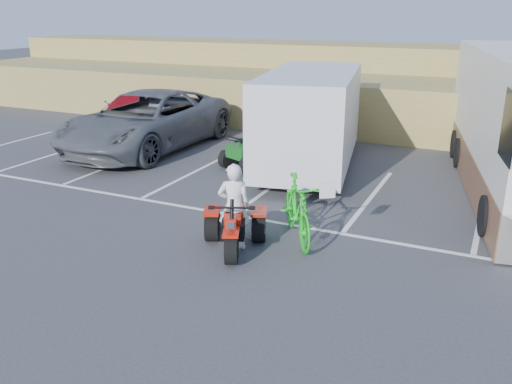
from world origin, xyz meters
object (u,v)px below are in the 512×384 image
at_px(red_trike_atv, 234,250).
at_px(red_car, 136,110).
at_px(green_dirt_bike, 297,210).
at_px(rider, 234,206).
at_px(cargo_trailer, 310,117).
at_px(quad_atv_green, 251,168).
at_px(grey_pickup, 147,121).
at_px(quad_atv_blue, 242,162).

xyz_separation_m(red_trike_atv, red_car, (-8.93, 8.71, 0.79)).
xyz_separation_m(red_trike_atv, green_dirt_bike, (0.96, 1.06, 0.68)).
bearing_deg(green_dirt_bike, rider, -171.11).
bearing_deg(green_dirt_bike, cargo_trailer, 73.89).
relative_size(rider, quad_atv_green, 1.10).
bearing_deg(red_car, rider, -44.19).
xyz_separation_m(grey_pickup, quad_atv_green, (4.34, -0.69, -0.99)).
xyz_separation_m(red_trike_atv, cargo_trailer, (-0.65, 6.34, 1.59)).
bearing_deg(red_car, grey_pickup, -46.64).
bearing_deg(quad_atv_green, grey_pickup, -165.81).
height_order(red_car, quad_atv_blue, red_car).
xyz_separation_m(rider, grey_pickup, (-6.55, 6.12, 0.09)).
height_order(red_car, cargo_trailer, cargo_trailer).
bearing_deg(quad_atv_green, green_dirt_bike, -31.21).
relative_size(cargo_trailer, quad_atv_green, 4.06).
relative_size(green_dirt_bike, quad_atv_blue, 1.76).
relative_size(grey_pickup, red_car, 1.53).
height_order(quad_atv_blue, quad_atv_green, quad_atv_green).
bearing_deg(rider, cargo_trailer, -107.45).
relative_size(red_car, cargo_trailer, 0.70).
distance_m(red_trike_atv, quad_atv_blue, 6.65).
relative_size(quad_atv_blue, quad_atv_green, 0.78).
relative_size(green_dirt_bike, quad_atv_green, 1.38).
distance_m(red_trike_atv, green_dirt_bike, 1.59).
xyz_separation_m(green_dirt_bike, cargo_trailer, (-1.62, 5.28, 0.91)).
bearing_deg(quad_atv_blue, cargo_trailer, 12.19).
xyz_separation_m(rider, cargo_trailer, (-0.59, 6.20, 0.69)).
bearing_deg(quad_atv_blue, grey_pickup, -179.65).
height_order(red_car, quad_atv_green, red_car).
bearing_deg(red_trike_atv, quad_atv_green, 89.20).
relative_size(grey_pickup, quad_atv_blue, 5.53).
height_order(rider, quad_atv_green, rider).
relative_size(red_trike_atv, rider, 0.97).
relative_size(rider, green_dirt_bike, 0.79).
bearing_deg(red_car, quad_atv_blue, -23.80).
relative_size(red_trike_atv, quad_atv_blue, 1.36).
bearing_deg(red_car, red_trike_atv, -44.46).
xyz_separation_m(red_trike_atv, grey_pickup, (-6.61, 6.26, 0.99)).
distance_m(grey_pickup, red_car, 3.38).
height_order(rider, green_dirt_bike, rider).
distance_m(red_trike_atv, red_car, 12.50).
relative_size(red_car, quad_atv_green, 2.84).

